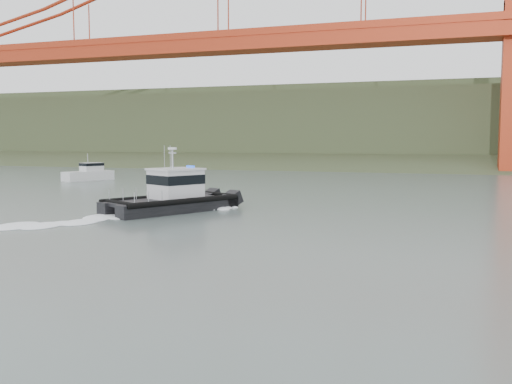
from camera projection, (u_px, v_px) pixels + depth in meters
The scene contains 4 objects.
ground at pixel (216, 265), 24.36m from camera, with size 400.00×400.00×0.00m, color #53625F.
headlands at pixel (412, 133), 141.98m from camera, with size 500.00×105.36×27.12m.
patrol_boat at pixel (173, 195), 42.47m from camera, with size 7.94×10.73×4.94m.
motorboat at pixel (89, 173), 74.79m from camera, with size 4.58×6.94×3.63m.
Camera 1 is at (9.36, -22.13, 5.35)m, focal length 40.00 mm.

